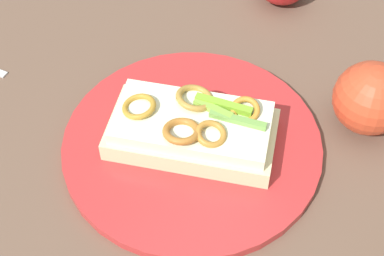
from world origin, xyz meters
TOP-DOWN VIEW (x-y plane):
  - ground_plane at (0.00, 0.00)m, footprint 2.00×2.00m
  - plate at (0.00, 0.00)m, footprint 0.26×0.26m
  - sandwich at (-0.00, -0.00)m, footprint 0.18×0.17m
  - apple_3 at (-0.09, -0.16)m, footprint 0.09×0.09m

SIDE VIEW (x-z plane):
  - ground_plane at x=0.00m, z-range 0.00..0.00m
  - plate at x=0.00m, z-range 0.00..0.01m
  - sandwich at x=0.00m, z-range 0.00..0.05m
  - apple_3 at x=-0.09m, z-range 0.00..0.08m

